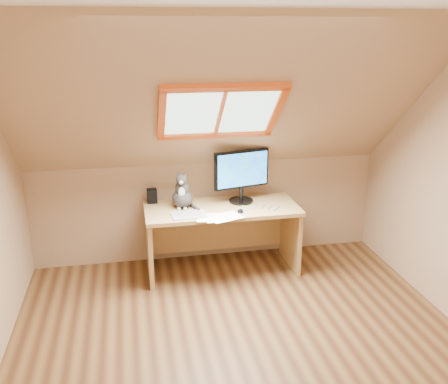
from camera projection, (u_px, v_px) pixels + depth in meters
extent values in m
plane|color=brown|center=(247.00, 356.00, 3.64)|extent=(3.50, 3.50, 0.00)
cube|color=tan|center=(378.00, 375.00, 1.63)|extent=(3.50, 0.02, 2.40)
cube|color=tan|center=(208.00, 210.00, 5.11)|extent=(3.50, 0.02, 1.00)
cube|color=tan|center=(222.00, 103.00, 4.01)|extent=(3.50, 1.56, 1.41)
cube|color=#B2E0CC|center=(220.00, 111.00, 4.11)|extent=(0.90, 0.53, 0.48)
cube|color=#DE4914|center=(220.00, 111.00, 4.11)|extent=(1.02, 0.64, 0.59)
cube|color=tan|center=(222.00, 208.00, 4.74)|extent=(1.45, 0.64, 0.04)
cube|color=tan|center=(149.00, 246.00, 4.71)|extent=(0.04, 0.57, 0.63)
cube|color=tan|center=(290.00, 235.00, 4.97)|extent=(0.04, 0.57, 0.63)
cube|color=tan|center=(216.00, 229.00, 5.11)|extent=(1.35, 0.03, 0.44)
cylinder|color=black|center=(241.00, 201.00, 4.86)|extent=(0.24, 0.24, 0.02)
cylinder|color=black|center=(241.00, 193.00, 4.84)|extent=(0.04, 0.04, 0.13)
cube|color=black|center=(241.00, 169.00, 4.76)|extent=(0.55, 0.17, 0.36)
cube|color=#092ADB|center=(243.00, 170.00, 4.74)|extent=(0.50, 0.12, 0.32)
ellipsoid|color=#3B3634|center=(182.00, 198.00, 4.71)|extent=(0.24, 0.27, 0.17)
ellipsoid|color=#3B3634|center=(182.00, 189.00, 4.66)|extent=(0.15, 0.15, 0.18)
ellipsoid|color=silver|center=(182.00, 193.00, 4.61)|extent=(0.07, 0.05, 0.11)
ellipsoid|color=#3B3634|center=(181.00, 179.00, 4.59)|extent=(0.12, 0.11, 0.10)
sphere|color=silver|center=(181.00, 183.00, 4.55)|extent=(0.04, 0.04, 0.04)
cone|color=#3B3634|center=(178.00, 174.00, 4.59)|extent=(0.05, 0.05, 0.06)
cone|color=#3B3634|center=(185.00, 174.00, 4.59)|extent=(0.05, 0.05, 0.06)
cube|color=black|center=(152.00, 196.00, 4.83)|extent=(0.10, 0.10, 0.13)
cube|color=#B2B2B7|center=(189.00, 215.00, 4.51)|extent=(0.32, 0.24, 0.01)
ellipsoid|color=black|center=(240.00, 211.00, 4.57)|extent=(0.09, 0.11, 0.03)
cube|color=white|center=(216.00, 217.00, 4.47)|extent=(0.33, 0.27, 0.00)
cube|color=white|center=(216.00, 217.00, 4.47)|extent=(0.32, 0.24, 0.00)
cube|color=white|center=(216.00, 217.00, 4.47)|extent=(0.35, 0.30, 0.00)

